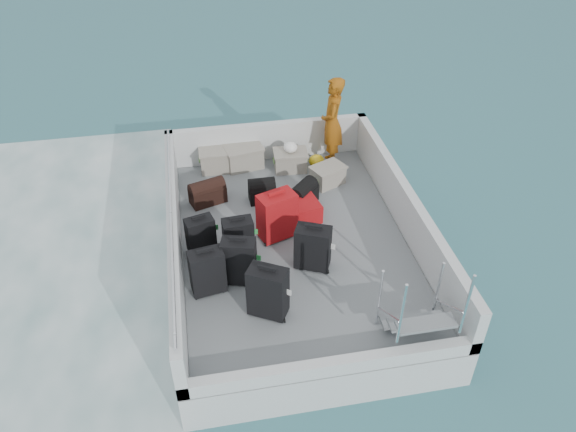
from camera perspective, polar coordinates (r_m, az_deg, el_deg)
name	(u,v)px	position (r m, az deg, el deg)	size (l,w,h in m)	color
ground	(293,271)	(8.86, 0.54, -5.56)	(160.00, 160.00, 0.00)	#184C56
ferry_hull	(293,256)	(8.66, 0.55, -4.11)	(3.60, 5.00, 0.60)	silver
deck	(294,241)	(8.45, 0.57, -2.53)	(3.30, 4.70, 0.02)	gray
deck_fittings	(322,232)	(8.03, 3.45, -1.60)	(3.60, 5.00, 0.90)	silver
suitcase_0	(239,262)	(7.59, -4.98, -4.64)	(0.46, 0.26, 0.70)	black
suitcase_1	(207,272)	(7.50, -8.18, -5.69)	(0.45, 0.26, 0.67)	black
suitcase_2	(201,236)	(8.17, -8.85, -1.97)	(0.40, 0.24, 0.58)	black
suitcase_3	(268,293)	(7.12, -2.06, -7.77)	(0.49, 0.28, 0.74)	black
suitcase_4	(238,239)	(8.01, -5.05, -2.30)	(0.43, 0.25, 0.63)	black
suitcase_5	(277,216)	(8.30, -1.12, -0.02)	(0.55, 0.33, 0.75)	#B40D1A
suitcase_6	(313,248)	(7.80, 2.53, -3.28)	(0.48, 0.29, 0.67)	black
suitcase_8	(294,212)	(8.75, 0.58, 0.42)	(0.51, 0.78, 0.31)	#B40D1A
duffel_0	(208,194)	(9.22, -8.17, 2.22)	(0.57, 0.30, 0.32)	black
duffel_1	(262,192)	(9.18, -2.65, 2.43)	(0.43, 0.30, 0.32)	black
duffel_2	(304,196)	(9.09, 1.59, 2.07)	(0.49, 0.30, 0.32)	black
crate_0	(218,160)	(10.03, -7.12, 5.66)	(0.61, 0.42, 0.37)	gray
crate_1	(244,157)	(10.06, -4.50, 5.96)	(0.62, 0.43, 0.37)	gray
crate_2	(290,161)	(9.96, 0.24, 5.58)	(0.55, 0.38, 0.33)	gray
crate_3	(328,176)	(9.60, 4.06, 4.07)	(0.52, 0.36, 0.31)	gray
yellow_bag	(316,161)	(10.09, 2.91, 5.63)	(0.28, 0.26, 0.22)	yellow
white_bag	(290,149)	(9.82, 0.24, 6.85)	(0.24, 0.24, 0.18)	white
passenger	(332,123)	(9.85, 4.50, 9.44)	(0.60, 0.39, 1.63)	#CD6C13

